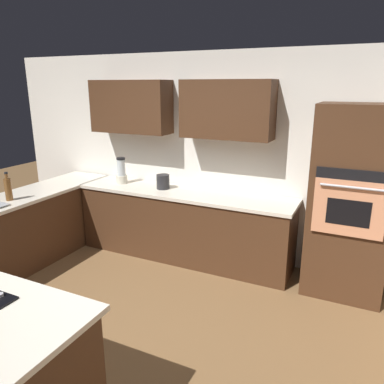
# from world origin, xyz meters

# --- Properties ---
(ground_plane) EXTENTS (14.00, 14.00, 0.00)m
(ground_plane) POSITION_xyz_m (0.00, 0.00, 0.00)
(ground_plane) COLOR brown
(wall_back) EXTENTS (6.00, 0.44, 2.60)m
(wall_back) POSITION_xyz_m (0.07, -2.05, 1.45)
(wall_back) COLOR white
(wall_back) RESTS_ON ground
(lower_cabinets_back) EXTENTS (2.80, 0.60, 0.86)m
(lower_cabinets_back) POSITION_xyz_m (0.10, -1.72, 0.43)
(lower_cabinets_back) COLOR #472B19
(lower_cabinets_back) RESTS_ON ground
(countertop_back) EXTENTS (2.84, 0.64, 0.04)m
(countertop_back) POSITION_xyz_m (0.10, -1.72, 0.88)
(countertop_back) COLOR silver
(countertop_back) RESTS_ON lower_cabinets_back
(lower_cabinets_side) EXTENTS (0.60, 2.90, 0.86)m
(lower_cabinets_side) POSITION_xyz_m (1.82, -0.55, 0.43)
(lower_cabinets_side) COLOR #472B19
(lower_cabinets_side) RESTS_ON ground
(countertop_side) EXTENTS (0.64, 2.94, 0.04)m
(countertop_side) POSITION_xyz_m (1.82, -0.55, 0.88)
(countertop_side) COLOR silver
(countertop_side) RESTS_ON lower_cabinets_side
(wall_oven) EXTENTS (0.80, 0.66, 2.03)m
(wall_oven) POSITION_xyz_m (-1.85, -1.72, 1.02)
(wall_oven) COLOR #472B19
(wall_oven) RESTS_ON ground
(blender) EXTENTS (0.15, 0.15, 0.36)m
(blender) POSITION_xyz_m (1.05, -1.73, 1.05)
(blender) COLOR beige
(blender) RESTS_ON countertop_back
(kettle) EXTENTS (0.17, 0.17, 0.19)m
(kettle) POSITION_xyz_m (0.40, -1.73, 0.99)
(kettle) COLOR #262628
(kettle) RESTS_ON countertop_back
(dish_soap_bottle) EXTENTS (0.08, 0.08, 0.34)m
(dish_soap_bottle) POSITION_xyz_m (1.77, -0.51, 1.04)
(dish_soap_bottle) COLOR brown
(dish_soap_bottle) RESTS_ON countertop_side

